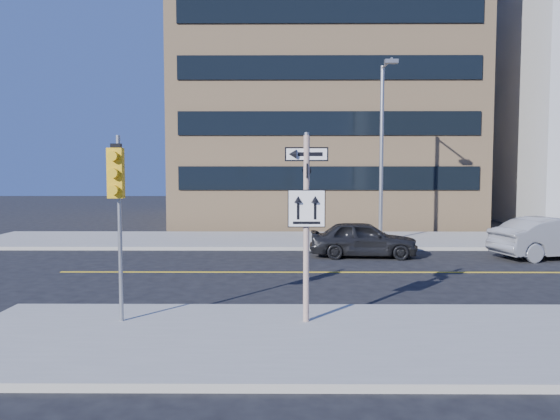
{
  "coord_description": "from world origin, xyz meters",
  "views": [
    {
      "loc": [
        -0.49,
        -14.1,
        3.4
      ],
      "look_at": [
        -0.6,
        4.0,
        2.1
      ],
      "focal_mm": 35.0,
      "sensor_mm": 36.0,
      "label": 1
    }
  ],
  "objects_px": {
    "parked_car_a": "(363,239)",
    "sign_pole": "(306,216)",
    "streetlight_a": "(383,141)",
    "parked_car_b": "(554,238)",
    "traffic_signal": "(117,188)"
  },
  "relations": [
    {
      "from": "sign_pole",
      "to": "streetlight_a",
      "type": "relative_size",
      "value": 0.51
    },
    {
      "from": "parked_car_a",
      "to": "parked_car_b",
      "type": "xyz_separation_m",
      "value": [
        7.36,
        -0.3,
        0.08
      ]
    },
    {
      "from": "sign_pole",
      "to": "parked_car_b",
      "type": "height_order",
      "value": "sign_pole"
    },
    {
      "from": "parked_car_a",
      "to": "streetlight_a",
      "type": "height_order",
      "value": "streetlight_a"
    },
    {
      "from": "traffic_signal",
      "to": "streetlight_a",
      "type": "distance_m",
      "value": 15.72
    },
    {
      "from": "parked_car_b",
      "to": "streetlight_a",
      "type": "distance_m",
      "value": 8.13
    },
    {
      "from": "sign_pole",
      "to": "streetlight_a",
      "type": "bearing_deg",
      "value": 73.23
    },
    {
      "from": "parked_car_a",
      "to": "traffic_signal",
      "type": "bearing_deg",
      "value": 149.75
    },
    {
      "from": "parked_car_b",
      "to": "streetlight_a",
      "type": "relative_size",
      "value": 0.61
    },
    {
      "from": "parked_car_a",
      "to": "sign_pole",
      "type": "bearing_deg",
      "value": 168.36
    },
    {
      "from": "streetlight_a",
      "to": "parked_car_b",
      "type": "bearing_deg",
      "value": -32.06
    },
    {
      "from": "sign_pole",
      "to": "parked_car_b",
      "type": "distance_m",
      "value": 13.9
    },
    {
      "from": "parked_car_b",
      "to": "streetlight_a",
      "type": "bearing_deg",
      "value": 43.57
    },
    {
      "from": "sign_pole",
      "to": "traffic_signal",
      "type": "height_order",
      "value": "sign_pole"
    },
    {
      "from": "sign_pole",
      "to": "streetlight_a",
      "type": "distance_m",
      "value": 14.05
    }
  ]
}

